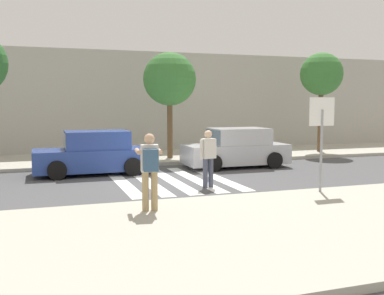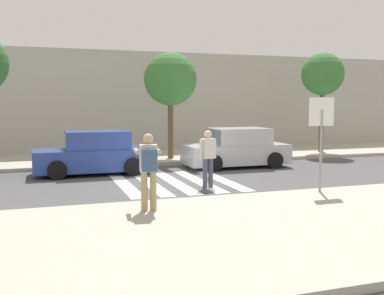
% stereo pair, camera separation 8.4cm
% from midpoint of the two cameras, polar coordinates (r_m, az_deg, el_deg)
% --- Properties ---
extents(ground_plane, '(120.00, 120.00, 0.00)m').
position_cam_midpoint_polar(ground_plane, '(14.69, -2.64, -4.28)').
color(ground_plane, '#4C4C4F').
extents(sidewalk_near, '(60.00, 6.00, 0.14)m').
position_cam_midpoint_polar(sidewalk_near, '(9.03, 8.62, -10.22)').
color(sidewalk_near, '#B2AD9E').
rests_on(sidewalk_near, ground).
extents(sidewalk_far, '(60.00, 4.80, 0.14)m').
position_cam_midpoint_polar(sidewalk_far, '(20.45, -7.35, -1.31)').
color(sidewalk_far, '#B2AD9E').
rests_on(sidewalk_far, ground).
extents(building_facade_far, '(56.00, 4.00, 5.12)m').
position_cam_midpoint_polar(building_facade_far, '(24.63, -9.49, 5.64)').
color(building_facade_far, '#ADA89E').
rests_on(building_facade_far, ground).
extents(crosswalk_stripe_0, '(0.44, 5.20, 0.01)m').
position_cam_midpoint_polar(crosswalk_stripe_0, '(14.52, -8.95, -4.44)').
color(crosswalk_stripe_0, silver).
rests_on(crosswalk_stripe_0, ground).
extents(crosswalk_stripe_1, '(0.44, 5.20, 0.01)m').
position_cam_midpoint_polar(crosswalk_stripe_1, '(14.68, -5.87, -4.29)').
color(crosswalk_stripe_1, silver).
rests_on(crosswalk_stripe_1, ground).
extents(crosswalk_stripe_2, '(0.44, 5.20, 0.01)m').
position_cam_midpoint_polar(crosswalk_stripe_2, '(14.87, -2.86, -4.14)').
color(crosswalk_stripe_2, silver).
rests_on(crosswalk_stripe_2, ground).
extents(crosswalk_stripe_3, '(0.44, 5.20, 0.01)m').
position_cam_midpoint_polar(crosswalk_stripe_3, '(15.11, 0.07, -3.97)').
color(crosswalk_stripe_3, silver).
rests_on(crosswalk_stripe_3, ground).
extents(crosswalk_stripe_4, '(0.44, 5.20, 0.01)m').
position_cam_midpoint_polar(crosswalk_stripe_4, '(15.39, 2.89, -3.81)').
color(crosswalk_stripe_4, silver).
rests_on(crosswalk_stripe_4, ground).
extents(stop_sign, '(0.76, 0.08, 2.55)m').
position_cam_midpoint_polar(stop_sign, '(12.52, 15.95, 2.98)').
color(stop_sign, gray).
rests_on(stop_sign, sidewalk_near).
extents(photographer_with_backpack, '(0.65, 0.89, 1.72)m').
position_cam_midpoint_polar(photographer_with_backpack, '(9.95, -5.62, -2.24)').
color(photographer_with_backpack, tan).
rests_on(photographer_with_backpack, sidewalk_near).
extents(pedestrian_crossing, '(0.57, 0.32, 1.72)m').
position_cam_midpoint_polar(pedestrian_crossing, '(13.45, 1.89, -0.99)').
color(pedestrian_crossing, '#474C60').
rests_on(pedestrian_crossing, ground).
extents(parked_car_blue, '(4.10, 1.92, 1.55)m').
position_cam_midpoint_polar(parked_car_blue, '(16.39, -12.47, -0.81)').
color(parked_car_blue, '#284293').
rests_on(parked_car_blue, ground).
extents(parked_car_silver, '(4.10, 1.92, 1.55)m').
position_cam_midpoint_polar(parked_car_silver, '(17.88, 5.52, -0.17)').
color(parked_car_silver, '#B7BABF').
rests_on(parked_car_silver, ground).
extents(street_tree_center, '(2.29, 2.29, 4.58)m').
position_cam_midpoint_polar(street_tree_center, '(19.62, -2.98, 8.61)').
color(street_tree_center, brown).
rests_on(street_tree_center, sidewalk_far).
extents(street_tree_east, '(2.08, 2.08, 4.86)m').
position_cam_midpoint_polar(street_tree_east, '(23.18, 16.02, 8.86)').
color(street_tree_east, brown).
rests_on(street_tree_east, sidewalk_far).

